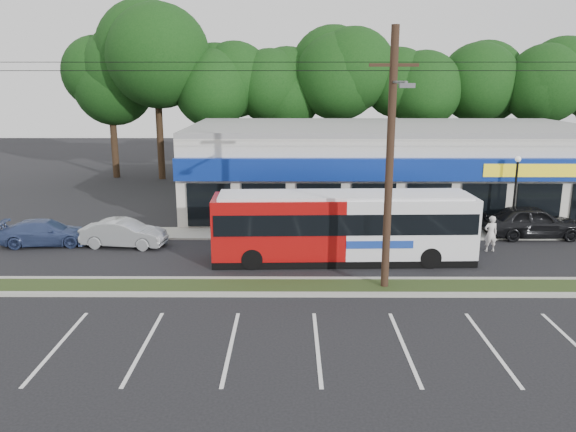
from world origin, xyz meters
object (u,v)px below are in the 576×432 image
at_px(car_silver, 124,233).
at_px(pedestrian_a, 491,234).
at_px(utility_pole, 386,153).
at_px(lamp_post, 515,186).
at_px(car_dark, 533,222).
at_px(metrobus, 343,225).
at_px(pedestrian_b, 405,224).
at_px(car_blue, 46,232).

bearing_deg(car_silver, pedestrian_a, -85.89).
relative_size(car_silver, pedestrian_a, 2.34).
xyz_separation_m(utility_pole, lamp_post, (8.17, 7.87, -2.74)).
bearing_deg(pedestrian_a, utility_pole, 35.51).
bearing_deg(utility_pole, car_dark, 39.68).
height_order(lamp_post, metrobus, lamp_post).
height_order(metrobus, pedestrian_b, metrobus).
xyz_separation_m(lamp_post, car_silver, (-20.00, -2.08, -1.99)).
relative_size(metrobus, pedestrian_b, 6.60).
bearing_deg(utility_pole, metrobus, 108.31).
relative_size(utility_pole, car_dark, 10.00).
bearing_deg(utility_pole, car_blue, 159.01).
distance_m(car_silver, car_blue, 4.01).
bearing_deg(lamp_post, car_dark, -17.34).
bearing_deg(car_silver, utility_pole, -109.68).
bearing_deg(car_blue, pedestrian_a, -98.50).
distance_m(pedestrian_a, pedestrian_b, 4.17).
xyz_separation_m(car_dark, car_silver, (-20.96, -1.78, -0.17)).
height_order(car_dark, pedestrian_b, pedestrian_b).
distance_m(car_dark, pedestrian_a, 3.96).
height_order(metrobus, car_blue, metrobus).
distance_m(metrobus, car_dark, 11.09).
bearing_deg(metrobus, car_silver, 166.49).
bearing_deg(lamp_post, pedestrian_a, -127.00).
relative_size(utility_pole, lamp_post, 11.76).
relative_size(lamp_post, car_dark, 0.85).
relative_size(lamp_post, pedestrian_a, 2.41).
relative_size(lamp_post, car_silver, 1.03).
bearing_deg(car_dark, car_silver, 93.80).
height_order(metrobus, car_dark, metrobus).
height_order(car_dark, pedestrian_a, pedestrian_a).
xyz_separation_m(metrobus, car_silver, (-10.65, 2.22, -0.99)).
height_order(car_silver, pedestrian_a, pedestrian_a).
bearing_deg(pedestrian_b, utility_pole, 69.87).
relative_size(car_blue, pedestrian_b, 2.47).
distance_m(lamp_post, metrobus, 10.34).
bearing_deg(utility_pole, pedestrian_a, 39.95).
bearing_deg(utility_pole, car_silver, 153.91).
height_order(utility_pole, pedestrian_b, utility_pole).
height_order(lamp_post, pedestrian_b, lamp_post).
xyz_separation_m(car_silver, pedestrian_b, (14.10, 1.01, 0.21)).
xyz_separation_m(utility_pole, car_dark, (9.13, 7.57, -4.56)).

